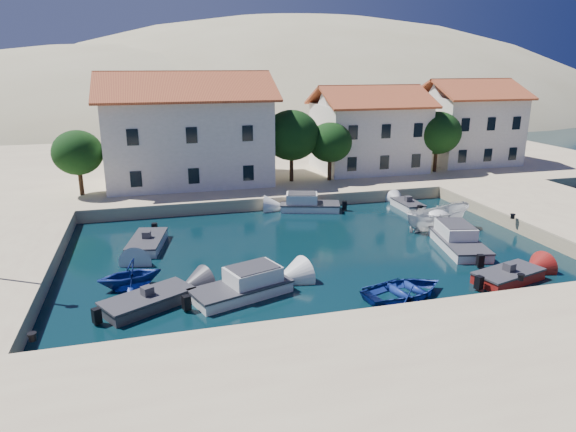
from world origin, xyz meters
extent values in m
plane|color=black|center=(0.00, 0.00, 0.00)|extent=(400.00, 400.00, 0.00)
cube|color=tan|center=(0.00, -6.00, 0.50)|extent=(52.00, 12.00, 1.00)
cube|color=tan|center=(2.00, 38.00, 0.50)|extent=(80.00, 36.00, 1.00)
ellipsoid|color=tan|center=(-10.00, 110.00, -20.00)|extent=(198.00, 126.00, 72.00)
ellipsoid|color=tan|center=(35.00, 130.00, -25.00)|extent=(220.00, 176.00, 99.00)
cube|color=beige|center=(-6.00, 28.00, 4.75)|extent=(14.00, 9.00, 7.50)
pyramid|color=#963821|center=(-6.00, 28.00, 9.60)|extent=(14.70, 9.45, 2.20)
cube|color=beige|center=(12.00, 29.00, 4.25)|extent=(10.00, 8.00, 6.50)
pyramid|color=#963821|center=(12.00, 29.00, 8.40)|extent=(10.50, 8.40, 1.80)
cube|color=beige|center=(24.00, 30.00, 4.50)|extent=(9.00, 8.00, 7.00)
pyramid|color=#963821|center=(24.00, 30.00, 8.90)|extent=(9.45, 8.40, 1.80)
cylinder|color=#382314|center=(-15.00, 25.00, 2.25)|extent=(0.36, 0.36, 2.50)
ellipsoid|color=black|center=(-15.00, 25.00, 4.50)|extent=(4.00, 4.00, 3.60)
cylinder|color=#382314|center=(3.00, 25.50, 2.50)|extent=(0.36, 0.36, 3.00)
ellipsoid|color=black|center=(3.00, 25.50, 5.20)|extent=(5.00, 5.00, 4.50)
cylinder|color=#382314|center=(6.50, 25.00, 2.25)|extent=(0.36, 0.36, 2.50)
ellipsoid|color=black|center=(6.50, 25.00, 4.50)|extent=(4.00, 4.00, 3.60)
cylinder|color=#382314|center=(18.00, 26.00, 2.38)|extent=(0.36, 0.36, 2.75)
ellipsoid|color=black|center=(18.00, 26.00, 4.85)|extent=(4.60, 4.60, 4.14)
cylinder|color=black|center=(-14.30, 0.80, 1.15)|extent=(0.36, 0.36, 0.30)
cylinder|color=black|center=(8.00, 0.80, 1.15)|extent=(0.36, 0.36, 0.30)
cylinder|color=black|center=(14.70, 10.00, 1.15)|extent=(0.36, 0.36, 0.30)
cube|color=#36353A|center=(-9.98, 4.73, 0.25)|extent=(4.67, 3.76, 0.90)
cube|color=#36353A|center=(-9.98, 4.73, 0.58)|extent=(4.78, 3.84, 0.10)
cube|color=#36353A|center=(-9.98, 4.73, 0.80)|extent=(0.68, 0.68, 0.50)
cube|color=silver|center=(-5.40, 4.73, 0.25)|extent=(5.38, 3.64, 0.90)
cube|color=#36353A|center=(-5.40, 4.73, 0.58)|extent=(5.51, 3.72, 0.10)
cube|color=silver|center=(-5.40, 4.73, 0.95)|extent=(3.07, 2.57, 0.90)
imported|color=navy|center=(2.60, 2.56, 0.00)|extent=(5.08, 4.05, 0.94)
cube|color=maroon|center=(8.91, 2.78, 0.25)|extent=(4.24, 2.73, 0.90)
cube|color=#36353A|center=(8.91, 2.78, 0.58)|extent=(4.34, 2.79, 0.10)
cube|color=#36353A|center=(8.91, 2.78, 0.80)|extent=(0.62, 0.62, 0.50)
cube|color=silver|center=(9.29, 8.05, 0.25)|extent=(3.31, 5.81, 0.90)
cube|color=#36353A|center=(9.29, 8.05, 0.58)|extent=(3.38, 5.94, 0.10)
cube|color=silver|center=(9.29, 8.05, 0.95)|extent=(2.45, 3.22, 0.90)
imported|color=silver|center=(9.95, 11.88, 0.00)|extent=(5.24, 2.35, 1.97)
cube|color=silver|center=(10.59, 17.39, 0.25)|extent=(1.55, 3.25, 0.90)
cube|color=#36353A|center=(10.59, 17.39, 0.58)|extent=(1.58, 3.33, 0.10)
cube|color=#36353A|center=(10.59, 17.39, 0.80)|extent=(0.50, 0.50, 0.50)
imported|color=navy|center=(-10.86, 7.32, 0.00)|extent=(3.80, 3.45, 1.72)
cube|color=silver|center=(-9.97, 13.51, 0.25)|extent=(2.75, 4.60, 0.90)
cube|color=#36353A|center=(-9.97, 13.51, 0.58)|extent=(2.81, 4.71, 0.10)
cube|color=#36353A|center=(-9.97, 13.51, 0.80)|extent=(0.59, 0.59, 0.50)
cube|color=silver|center=(2.74, 19.00, 0.25)|extent=(5.01, 3.23, 0.90)
cube|color=#36353A|center=(2.74, 19.00, 0.58)|extent=(5.12, 3.30, 0.10)
cube|color=silver|center=(2.74, 19.00, 0.95)|extent=(2.83, 2.31, 0.90)
camera|label=1|loc=(-9.33, -18.92, 11.34)|focal=32.00mm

